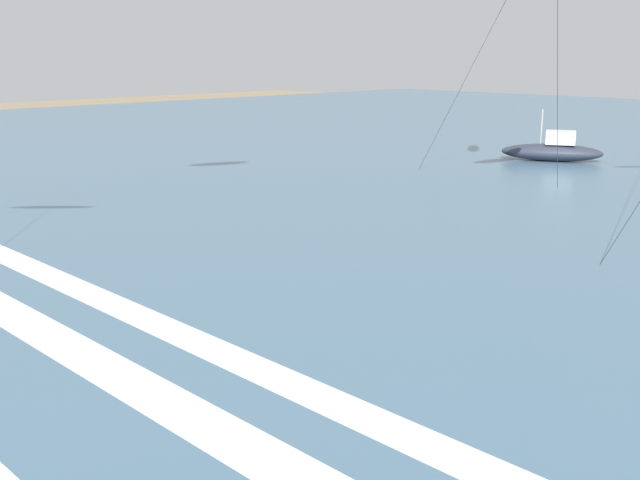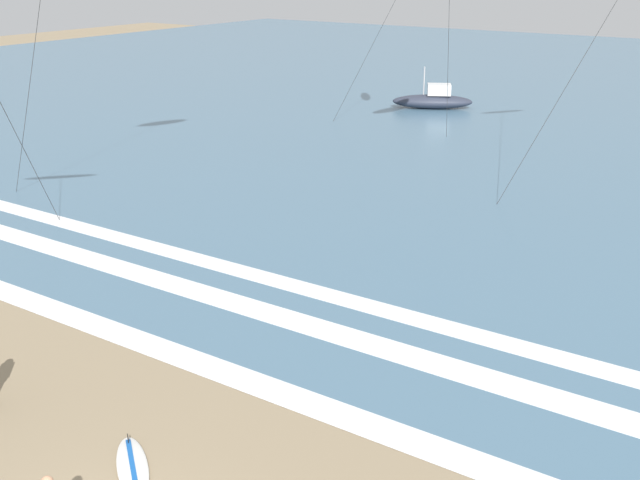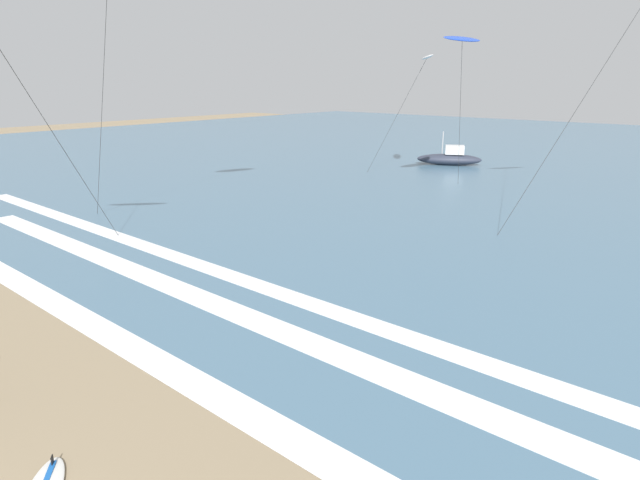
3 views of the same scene
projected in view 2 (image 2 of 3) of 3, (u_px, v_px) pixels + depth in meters
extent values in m
cube|color=white|center=(368.00, 425.00, 16.70)|extent=(38.91, 0.90, 0.01)
cube|color=white|center=(309.00, 325.00, 21.20)|extent=(41.23, 1.01, 0.01)
cube|color=white|center=(390.00, 312.00, 21.98)|extent=(56.17, 0.86, 0.01)
ellipsoid|color=silver|center=(133.00, 467.00, 15.27)|extent=(2.03, 1.76, 0.09)
cube|color=#1959B2|center=(132.00, 465.00, 15.26)|extent=(1.47, 1.17, 0.01)
cube|color=black|center=(128.00, 438.00, 15.96)|extent=(0.10, 0.09, 0.16)
cylinder|color=#333333|center=(611.00, 11.00, 28.84)|extent=(6.13, 3.93, 15.09)
cylinder|color=#333333|center=(368.00, 54.00, 44.84)|extent=(4.39, 0.52, 8.24)
cylinder|color=#333333|center=(448.00, 59.00, 39.89)|extent=(1.44, 3.81, 8.96)
cylinder|color=#333333|center=(40.00, 0.00, 27.29)|extent=(9.02, 2.10, 16.03)
ellipsoid|color=#2D3342|center=(432.00, 102.00, 51.13)|extent=(5.38, 3.97, 0.90)
cube|color=silver|center=(439.00, 89.00, 50.82)|extent=(1.84, 1.68, 0.70)
cylinder|color=#B2B2B2|center=(424.00, 81.00, 50.73)|extent=(0.08, 0.08, 1.80)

